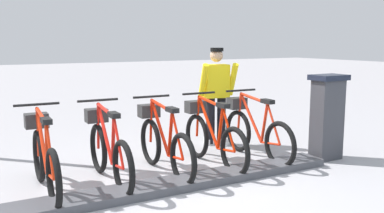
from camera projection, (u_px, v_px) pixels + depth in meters
ground_plane at (172, 189)px, 5.17m from camera, size 60.00×60.00×0.00m
dock_rail_base at (172, 185)px, 5.16m from camera, size 0.44×4.65×0.10m
payment_kiosk at (327, 116)px, 6.39m from camera, size 0.36×0.52×1.28m
bike_docked_0 at (255, 130)px, 6.48m from camera, size 1.72×0.54×1.02m
bike_docked_1 at (212, 136)px, 6.11m from camera, size 1.72×0.54×1.02m
bike_docked_2 at (163, 142)px, 5.74m from camera, size 1.72×0.54×1.02m
bike_docked_3 at (108, 149)px, 5.36m from camera, size 1.72×0.54×1.02m
bike_docked_4 at (44, 157)px, 4.99m from camera, size 1.72×0.54×1.02m
worker_near_rack at (216, 92)px, 7.26m from camera, size 0.55×0.68×1.66m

